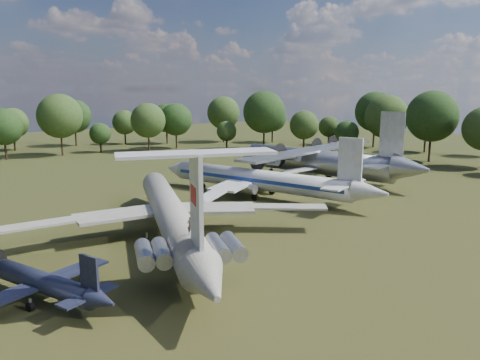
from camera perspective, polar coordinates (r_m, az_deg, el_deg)
ground at (r=57.22m, az=-8.91°, el=-6.21°), size 300.00×300.00×0.00m
il62_airliner at (r=53.25m, az=-8.48°, el=-4.81°), size 53.19×59.43×4.80m
tu104_jet at (r=73.96m, az=2.25°, el=-0.40°), size 44.08×51.29×4.36m
an12_transport at (r=88.99m, az=9.27°, el=1.85°), size 46.67×50.27×5.73m
small_prop_west at (r=41.33m, az=-22.68°, el=-12.01°), size 17.51×20.23×2.49m
person_on_il62 at (r=39.60m, az=-6.07°, el=-5.54°), size 0.66×0.67×1.55m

